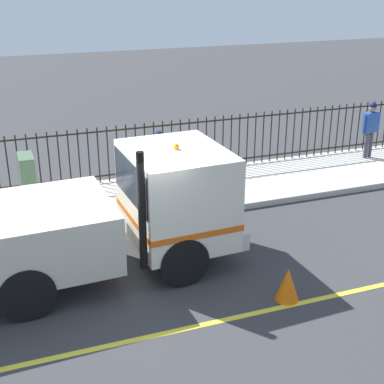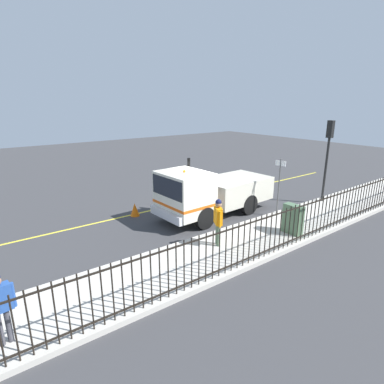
{
  "view_description": "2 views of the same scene",
  "coord_description": "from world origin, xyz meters",
  "px_view_note": "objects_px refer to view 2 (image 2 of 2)",
  "views": [
    {
      "loc": [
        -9.23,
        1.86,
        5.51
      ],
      "look_at": [
        0.65,
        -1.79,
        1.24
      ],
      "focal_mm": 51.71,
      "sensor_mm": 36.0,
      "label": 1
    },
    {
      "loc": [
        10.89,
        -8.86,
        5.23
      ],
      "look_at": [
        0.62,
        -1.17,
        1.49
      ],
      "focal_mm": 29.35,
      "sensor_mm": 36.0,
      "label": 2
    }
  ],
  "objects_px": {
    "worker_standing": "(218,217)",
    "traffic_light_near": "(329,145)",
    "work_truck": "(208,191)",
    "utility_cabinet": "(293,219)",
    "traffic_cone": "(135,210)",
    "street_sign": "(279,180)"
  },
  "relations": [
    {
      "from": "work_truck",
      "to": "utility_cabinet",
      "type": "xyz_separation_m",
      "value": [
        3.78,
        1.24,
        -0.5
      ]
    },
    {
      "from": "worker_standing",
      "to": "traffic_light_near",
      "type": "bearing_deg",
      "value": -56.79
    },
    {
      "from": "traffic_light_near",
      "to": "street_sign",
      "type": "distance_m",
      "value": 3.69
    },
    {
      "from": "traffic_cone",
      "to": "worker_standing",
      "type": "bearing_deg",
      "value": 9.72
    },
    {
      "from": "worker_standing",
      "to": "utility_cabinet",
      "type": "relative_size",
      "value": 1.48
    },
    {
      "from": "work_truck",
      "to": "traffic_cone",
      "type": "bearing_deg",
      "value": 49.23
    },
    {
      "from": "traffic_light_near",
      "to": "utility_cabinet",
      "type": "relative_size",
      "value": 3.51
    },
    {
      "from": "worker_standing",
      "to": "traffic_cone",
      "type": "distance_m",
      "value": 5.08
    },
    {
      "from": "worker_standing",
      "to": "traffic_cone",
      "type": "relative_size",
      "value": 2.83
    },
    {
      "from": "traffic_light_near",
      "to": "street_sign",
      "type": "xyz_separation_m",
      "value": [
        -0.21,
        -3.43,
        -1.35
      ]
    },
    {
      "from": "traffic_light_near",
      "to": "street_sign",
      "type": "relative_size",
      "value": 1.61
    },
    {
      "from": "traffic_light_near",
      "to": "utility_cabinet",
      "type": "xyz_separation_m",
      "value": [
        1.65,
        -4.84,
        -2.35
      ]
    },
    {
      "from": "utility_cabinet",
      "to": "traffic_cone",
      "type": "relative_size",
      "value": 1.91
    },
    {
      "from": "street_sign",
      "to": "work_truck",
      "type": "bearing_deg",
      "value": -125.89
    },
    {
      "from": "worker_standing",
      "to": "utility_cabinet",
      "type": "bearing_deg",
      "value": -79.27
    },
    {
      "from": "work_truck",
      "to": "utility_cabinet",
      "type": "height_order",
      "value": "work_truck"
    },
    {
      "from": "worker_standing",
      "to": "traffic_light_near",
      "type": "height_order",
      "value": "traffic_light_near"
    },
    {
      "from": "traffic_light_near",
      "to": "traffic_cone",
      "type": "relative_size",
      "value": 6.7
    },
    {
      "from": "worker_standing",
      "to": "traffic_light_near",
      "type": "xyz_separation_m",
      "value": [
        -0.67,
        7.91,
        1.87
      ]
    },
    {
      "from": "worker_standing",
      "to": "utility_cabinet",
      "type": "xyz_separation_m",
      "value": [
        0.98,
        3.07,
        -0.48
      ]
    },
    {
      "from": "utility_cabinet",
      "to": "traffic_cone",
      "type": "xyz_separation_m",
      "value": [
        -5.9,
        -3.91,
        -0.44
      ]
    },
    {
      "from": "traffic_cone",
      "to": "utility_cabinet",
      "type": "bearing_deg",
      "value": 33.58
    }
  ]
}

